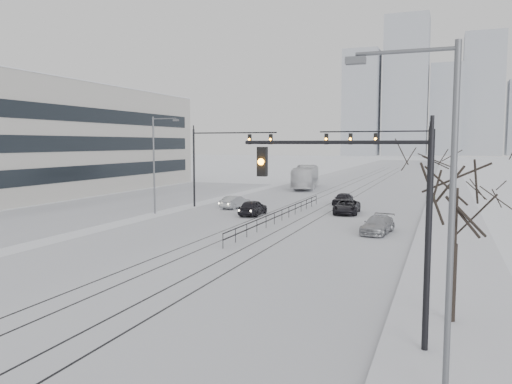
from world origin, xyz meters
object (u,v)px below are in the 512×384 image
bare_tree (456,202)px  sedan_nb_right (378,225)px  sedan_sb_outer (235,202)px  sedan_nb_far (343,199)px  sedan_sb_inner (253,208)px  traffic_mast_near (375,207)px  sedan_nb_front (347,207)px  box_truck (306,177)px

bare_tree → sedan_nb_right: bearing=105.2°
sedan_sb_outer → sedan_nb_right: same height
sedan_nb_far → sedan_sb_outer: bearing=-139.9°
sedan_sb_inner → sedan_sb_outer: 5.23m
sedan_sb_inner → sedan_nb_right: bearing=154.3°
sedan_sb_inner → traffic_mast_near: bearing=117.2°
sedan_nb_front → sedan_nb_right: (4.00, -9.36, -0.02)m
sedan_sb_inner → sedan_nb_right: (11.83, -5.34, -0.08)m
sedan_nb_far → box_truck: (-8.78, 17.26, 1.01)m
sedan_nb_right → sedan_nb_far: 16.93m
bare_tree → sedan_sb_inner: (-16.69, 23.19, -3.78)m
sedan_sb_inner → sedan_nb_front: (7.84, 4.02, -0.06)m
sedan_nb_far → sedan_sb_inner: bearing=-114.8°
sedan_sb_inner → sedan_nb_front: sedan_sb_inner is taller
sedan_nb_right → sedan_nb_far: sedan_nb_far is taller
sedan_sb_inner → sedan_sb_outer: (-3.44, 3.94, -0.08)m
sedan_nb_far → box_truck: bearing=122.4°
traffic_mast_near → sedan_sb_inner: (-14.28, 26.19, -3.85)m
sedan_nb_right → box_truck: bearing=120.8°
sedan_sb_inner → sedan_sb_outer: sedan_sb_inner is taller
box_truck → sedan_nb_far: bearing=107.8°
traffic_mast_near → sedan_nb_far: size_ratio=1.85×
bare_tree → sedan_nb_right: size_ratio=1.39×
sedan_sb_inner → box_truck: bearing=-86.0°
bare_tree → sedan_nb_far: (-10.51, 33.80, -3.85)m
sedan_sb_outer → sedan_nb_front: 11.28m
traffic_mast_near → sedan_nb_far: bearing=102.4°
bare_tree → sedan_sb_inner: bare_tree is taller
traffic_mast_near → sedan_nb_far: 37.89m
sedan_sb_outer → sedan_nb_far: bearing=-135.2°
traffic_mast_near → box_truck: traffic_mast_near is taller
sedan_nb_far → box_truck: box_truck is taller
traffic_mast_near → sedan_nb_front: (-6.44, 30.21, -3.91)m
traffic_mast_near → box_truck: (-16.88, 54.07, -2.91)m
sedan_sb_inner → sedan_nb_far: bearing=-121.5°
sedan_nb_front → box_truck: 26.06m
bare_tree → sedan_nb_front: (-8.85, 27.21, -3.84)m
sedan_nb_right → bare_tree: bearing=-67.5°
sedan_sb_outer → sedan_nb_right: bearing=158.8°
traffic_mast_near → box_truck: size_ratio=0.59×
sedan_nb_front → box_truck: bearing=110.2°
traffic_mast_near → sedan_sb_outer: 35.18m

